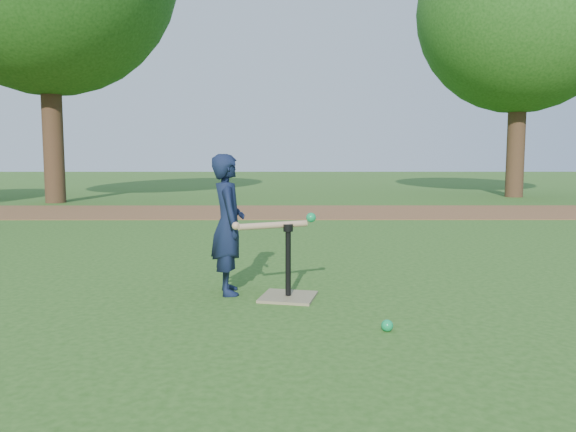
{
  "coord_description": "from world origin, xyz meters",
  "views": [
    {
      "loc": [
        -0.14,
        -4.26,
        1.16
      ],
      "look_at": [
        -0.12,
        0.56,
        0.65
      ],
      "focal_mm": 35.0,
      "sensor_mm": 36.0,
      "label": 1
    }
  ],
  "objects": [
    {
      "name": "dirt_strip",
      "position": [
        0.0,
        7.5,
        0.01
      ],
      "size": [
        24.0,
        3.0,
        0.01
      ],
      "primitive_type": "cube",
      "color": "brown",
      "rests_on": "ground"
    },
    {
      "name": "swing_action",
      "position": [
        -0.21,
        0.25,
        0.62
      ],
      "size": [
        0.68,
        0.31,
        0.13
      ],
      "color": "tan",
      "rests_on": "ground"
    },
    {
      "name": "batting_tee",
      "position": [
        -0.12,
        0.26,
        0.11
      ],
      "size": [
        0.51,
        0.51,
        0.61
      ],
      "color": "#847753",
      "rests_on": "ground"
    },
    {
      "name": "tree_right",
      "position": [
        6.5,
        12.0,
        5.29
      ],
      "size": [
        5.8,
        5.8,
        8.21
      ],
      "color": "#382316",
      "rests_on": "ground"
    },
    {
      "name": "child",
      "position": [
        -0.63,
        0.44,
        0.59
      ],
      "size": [
        0.37,
        0.48,
        1.18
      ],
      "primitive_type": "imported",
      "rotation": [
        0.0,
        0.0,
        1.78
      ],
      "color": "#111933",
      "rests_on": "ground"
    },
    {
      "name": "wiffle_ball_ground",
      "position": [
        0.53,
        -0.62,
        0.04
      ],
      "size": [
        0.08,
        0.08,
        0.08
      ],
      "primitive_type": "sphere",
      "color": "#0D914A",
      "rests_on": "ground"
    },
    {
      "name": "ground",
      "position": [
        0.0,
        0.0,
        0.0
      ],
      "size": [
        80.0,
        80.0,
        0.0
      ],
      "primitive_type": "plane",
      "color": "#285116",
      "rests_on": "ground"
    }
  ]
}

